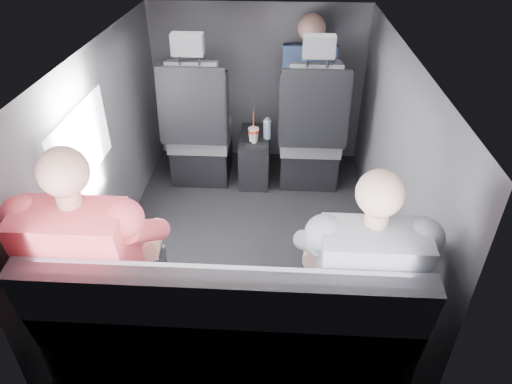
# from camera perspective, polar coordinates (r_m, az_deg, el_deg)

# --- Properties ---
(floor) EXTENTS (2.60, 2.60, 0.00)m
(floor) POSITION_cam_1_polar(r_m,az_deg,el_deg) (3.24, -1.09, -6.29)
(floor) COLOR black
(floor) RESTS_ON ground
(ceiling) EXTENTS (2.60, 2.60, 0.00)m
(ceiling) POSITION_cam_1_polar(r_m,az_deg,el_deg) (2.59, -1.41, 17.32)
(ceiling) COLOR #B2B2AD
(ceiling) RESTS_ON panel_back
(panel_left) EXTENTS (0.02, 2.60, 1.35)m
(panel_left) POSITION_cam_1_polar(r_m,az_deg,el_deg) (3.05, -18.38, 4.46)
(panel_left) COLOR #56565B
(panel_left) RESTS_ON floor
(panel_right) EXTENTS (0.02, 2.60, 1.35)m
(panel_right) POSITION_cam_1_polar(r_m,az_deg,el_deg) (2.93, 16.67, 3.50)
(panel_right) COLOR #56565B
(panel_right) RESTS_ON floor
(panel_front) EXTENTS (1.80, 0.02, 1.35)m
(panel_front) POSITION_cam_1_polar(r_m,az_deg,el_deg) (4.03, 0.23, 13.27)
(panel_front) COLOR #56565B
(panel_front) RESTS_ON floor
(panel_back) EXTENTS (1.80, 0.02, 1.35)m
(panel_back) POSITION_cam_1_polar(r_m,az_deg,el_deg) (1.84, -4.47, -16.10)
(panel_back) COLOR #56565B
(panel_back) RESTS_ON floor
(side_window) EXTENTS (0.02, 0.75, 0.42)m
(side_window) POSITION_cam_1_polar(r_m,az_deg,el_deg) (2.70, -20.86, 5.49)
(side_window) COLOR white
(side_window) RESTS_ON panel_left
(seatbelt) EXTENTS (0.35, 0.11, 0.59)m
(seatbelt) POSITION_cam_1_polar(r_m,az_deg,el_deg) (3.40, 7.37, 11.31)
(seatbelt) COLOR black
(seatbelt) RESTS_ON front_seat_right
(front_seat_left) EXTENTS (0.52, 0.58, 1.26)m
(front_seat_left) POSITION_cam_1_polar(r_m,az_deg,el_deg) (3.77, -7.07, 6.97)
(front_seat_left) COLOR black
(front_seat_left) RESTS_ON floor
(front_seat_right) EXTENTS (0.52, 0.58, 1.26)m
(front_seat_right) POSITION_cam_1_polar(r_m,az_deg,el_deg) (3.72, 6.81, 6.61)
(front_seat_right) COLOR black
(front_seat_right) RESTS_ON floor
(center_console) EXTENTS (0.24, 0.48, 0.41)m
(center_console) POSITION_cam_1_polar(r_m,az_deg,el_deg) (3.85, -0.13, 4.44)
(center_console) COLOR black
(center_console) RESTS_ON floor
(rear_bench) EXTENTS (1.60, 0.57, 0.92)m
(rear_bench) POSITION_cam_1_polar(r_m,az_deg,el_deg) (2.27, -3.28, -17.53)
(rear_bench) COLOR #5B5B5F
(rear_bench) RESTS_ON floor
(soda_cup) EXTENTS (0.09, 0.09, 0.26)m
(soda_cup) POSITION_cam_1_polar(r_m,az_deg,el_deg) (3.62, -0.31, 7.23)
(soda_cup) COLOR white
(soda_cup) RESTS_ON center_console
(water_bottle) EXTENTS (0.06, 0.06, 0.18)m
(water_bottle) POSITION_cam_1_polar(r_m,az_deg,el_deg) (3.67, 1.39, 7.87)
(water_bottle) COLOR #B0CEEF
(water_bottle) RESTS_ON center_console
(laptop_white) EXTENTS (0.39, 0.40, 0.25)m
(laptop_white) POSITION_cam_1_polar(r_m,az_deg,el_deg) (2.31, -16.88, -6.75)
(laptop_white) COLOR white
(laptop_white) RESTS_ON passenger_rear_left
(laptop_black) EXTENTS (0.34, 0.33, 0.22)m
(laptop_black) POSITION_cam_1_polar(r_m,az_deg,el_deg) (2.25, 13.46, -7.57)
(laptop_black) COLOR black
(laptop_black) RESTS_ON passenger_rear_right
(passenger_rear_left) EXTENTS (0.55, 0.66, 1.30)m
(passenger_rear_left) POSITION_cam_1_polar(r_m,az_deg,el_deg) (2.22, -18.91, -8.34)
(passenger_rear_left) COLOR #343338
(passenger_rear_left) RESTS_ON rear_bench
(passenger_rear_right) EXTENTS (0.51, 0.63, 1.24)m
(passenger_rear_right) POSITION_cam_1_polar(r_m,az_deg,el_deg) (2.12, 12.74, -10.28)
(passenger_rear_right) COLOR navy
(passenger_rear_right) RESTS_ON rear_bench
(passenger_front_right) EXTENTS (0.42, 0.42, 0.88)m
(passenger_front_right) POSITION_cam_1_polar(r_m,az_deg,el_deg) (3.81, 6.54, 13.19)
(passenger_front_right) COLOR navy
(passenger_front_right) RESTS_ON front_seat_right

